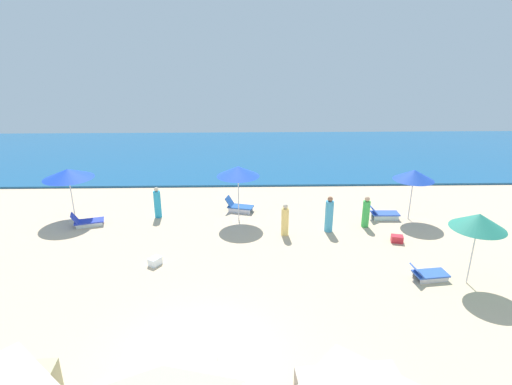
% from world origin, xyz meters
% --- Properties ---
extents(ground_plane, '(60.00, 60.00, 0.00)m').
position_xyz_m(ground_plane, '(0.00, 0.00, 0.00)').
color(ground_plane, beige).
extents(ocean, '(60.00, 15.76, 0.12)m').
position_xyz_m(ocean, '(0.00, 22.12, 0.06)').
color(ocean, '#1A5689').
rests_on(ocean, ground_plane).
extents(umbrella_0, '(2.02, 2.02, 2.73)m').
position_xyz_m(umbrella_0, '(0.93, 9.32, 2.48)').
color(umbrella_0, silver).
rests_on(umbrella_0, ground_plane).
extents(lounge_chair_0_0, '(1.51, 0.96, 0.74)m').
position_xyz_m(lounge_chair_0_0, '(0.90, 10.41, 0.27)').
color(lounge_chair_0_0, silver).
rests_on(lounge_chair_0_0, ground_plane).
extents(umbrella_1, '(1.91, 1.91, 2.52)m').
position_xyz_m(umbrella_1, '(9.30, 9.23, 2.27)').
color(umbrella_1, silver).
rests_on(umbrella_1, ground_plane).
extents(lounge_chair_1_0, '(1.49, 0.67, 0.73)m').
position_xyz_m(lounge_chair_1_0, '(8.03, 9.28, 0.28)').
color(lounge_chair_1_0, silver).
rests_on(lounge_chair_1_0, ground_plane).
extents(umbrella_3, '(1.85, 1.85, 2.70)m').
position_xyz_m(umbrella_3, '(9.24, 3.45, 2.43)').
color(umbrella_3, silver).
rests_on(umbrella_3, ground_plane).
extents(lounge_chair_3_0, '(1.39, 0.78, 0.58)m').
position_xyz_m(lounge_chair_3_0, '(7.93, 3.72, 0.23)').
color(lounge_chair_3_0, silver).
rests_on(lounge_chair_3_0, ground_plane).
extents(umbrella_4, '(2.36, 2.36, 2.50)m').
position_xyz_m(umbrella_4, '(-7.25, 9.84, 2.27)').
color(umbrella_4, silver).
rests_on(umbrella_4, ground_plane).
extents(lounge_chair_4_0, '(1.53, 0.98, 0.68)m').
position_xyz_m(lounge_chair_4_0, '(-6.26, 8.77, 0.24)').
color(lounge_chair_4_0, silver).
rests_on(lounge_chair_4_0, ground_plane).
extents(beachgoer_0, '(0.53, 0.53, 1.70)m').
position_xyz_m(beachgoer_0, '(5.08, 7.92, 0.79)').
color(beachgoer_0, '#429FCB').
rests_on(beachgoer_0, ground_plane).
extents(beachgoer_1, '(0.36, 0.36, 1.51)m').
position_xyz_m(beachgoer_1, '(6.90, 8.38, 0.71)').
color(beachgoer_1, green).
rests_on(beachgoer_1, ground_plane).
extents(beachgoer_2, '(0.40, 0.40, 1.57)m').
position_xyz_m(beachgoer_2, '(-3.08, 9.74, 0.73)').
color(beachgoer_2, '#299ECC').
rests_on(beachgoer_2, ground_plane).
extents(beachgoer_3, '(0.42, 0.42, 1.50)m').
position_xyz_m(beachgoer_3, '(3.03, 7.57, 0.70)').
color(beachgoer_3, '#F9D170').
rests_on(beachgoer_3, ground_plane).
extents(cooler_box_0, '(0.57, 0.47, 0.30)m').
position_xyz_m(cooler_box_0, '(7.85, 6.72, 0.15)').
color(cooler_box_0, red).
rests_on(cooler_box_0, ground_plane).
extents(cooler_box_1, '(0.55, 0.58, 0.31)m').
position_xyz_m(cooler_box_1, '(-2.27, 5.01, 0.15)').
color(cooler_box_1, white).
rests_on(cooler_box_1, ground_plane).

